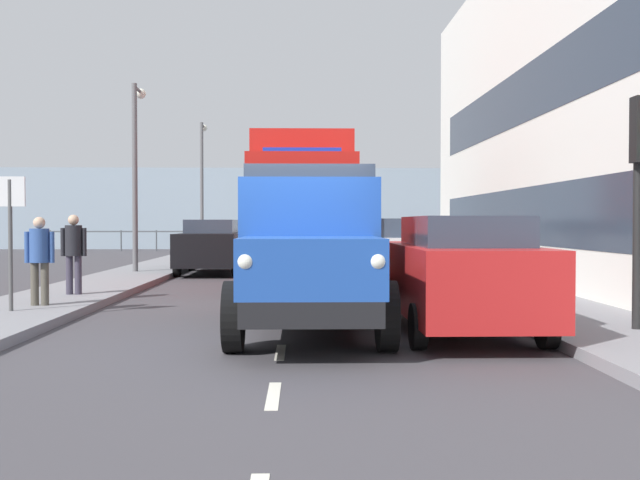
{
  "coord_description": "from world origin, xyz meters",
  "views": [
    {
      "loc": [
        -0.27,
        9.68,
        1.63
      ],
      "look_at": [
        -0.8,
        -11.17,
        1.13
      ],
      "focal_mm": 40.85,
      "sensor_mm": 36.0,
      "label": 1
    }
  ],
  "objects_px": {
    "car_red_kerbside_near": "(460,273)",
    "car_black_oppositeside_0": "(212,245)",
    "truck_vintage_blue": "(309,254)",
    "lamp_post_promenade": "(136,158)",
    "pedestrian_couple_b": "(40,254)",
    "lorry_cargo_red": "(302,206)",
    "street_sign": "(10,219)",
    "car_silver_kerbside_2": "(374,246)",
    "car_maroon_oppositeside_1": "(233,240)",
    "lamp_post_far": "(202,175)",
    "pedestrian_strolling": "(74,248)",
    "car_white_kerbside_1": "(400,254)"
  },
  "relations": [
    {
      "from": "lorry_cargo_red",
      "to": "street_sign",
      "type": "relative_size",
      "value": 3.65
    },
    {
      "from": "car_white_kerbside_1",
      "to": "car_black_oppositeside_0",
      "type": "bearing_deg",
      "value": -50.46
    },
    {
      "from": "car_white_kerbside_1",
      "to": "lamp_post_far",
      "type": "relative_size",
      "value": 0.69
    },
    {
      "from": "car_silver_kerbside_2",
      "to": "pedestrian_couple_b",
      "type": "height_order",
      "value": "pedestrian_couple_b"
    },
    {
      "from": "car_black_oppositeside_0",
      "to": "street_sign",
      "type": "relative_size",
      "value": 2.08
    },
    {
      "from": "car_black_oppositeside_0",
      "to": "lamp_post_promenade",
      "type": "xyz_separation_m",
      "value": [
        2.19,
        0.94,
        2.7
      ]
    },
    {
      "from": "car_red_kerbside_near",
      "to": "street_sign",
      "type": "xyz_separation_m",
      "value": [
        7.2,
        -1.67,
        0.79
      ]
    },
    {
      "from": "car_maroon_oppositeside_1",
      "to": "lamp_post_promenade",
      "type": "xyz_separation_m",
      "value": [
        2.19,
        7.87,
        2.7
      ]
    },
    {
      "from": "car_black_oppositeside_0",
      "to": "street_sign",
      "type": "height_order",
      "value": "street_sign"
    },
    {
      "from": "car_maroon_oppositeside_1",
      "to": "street_sign",
      "type": "bearing_deg",
      "value": 83.62
    },
    {
      "from": "car_silver_kerbside_2",
      "to": "car_maroon_oppositeside_1",
      "type": "distance_m",
      "value": 8.76
    },
    {
      "from": "car_silver_kerbside_2",
      "to": "car_maroon_oppositeside_1",
      "type": "bearing_deg",
      "value": -53.69
    },
    {
      "from": "car_black_oppositeside_0",
      "to": "car_maroon_oppositeside_1",
      "type": "distance_m",
      "value": 6.93
    },
    {
      "from": "street_sign",
      "to": "truck_vintage_blue",
      "type": "bearing_deg",
      "value": 159.65
    },
    {
      "from": "car_maroon_oppositeside_1",
      "to": "pedestrian_strolling",
      "type": "height_order",
      "value": "pedestrian_strolling"
    },
    {
      "from": "lorry_cargo_red",
      "to": "pedestrian_couple_b",
      "type": "relative_size",
      "value": 5.18
    },
    {
      "from": "car_red_kerbside_near",
      "to": "car_black_oppositeside_0",
      "type": "distance_m",
      "value": 13.73
    },
    {
      "from": "car_silver_kerbside_2",
      "to": "pedestrian_couple_b",
      "type": "relative_size",
      "value": 2.76
    },
    {
      "from": "car_white_kerbside_1",
      "to": "lamp_post_promenade",
      "type": "bearing_deg",
      "value": -35.9
    },
    {
      "from": "lorry_cargo_red",
      "to": "car_black_oppositeside_0",
      "type": "distance_m",
      "value": 5.18
    },
    {
      "from": "lamp_post_promenade",
      "to": "lamp_post_far",
      "type": "relative_size",
      "value": 0.91
    },
    {
      "from": "car_black_oppositeside_0",
      "to": "pedestrian_couple_b",
      "type": "distance_m",
      "value": 10.4
    },
    {
      "from": "truck_vintage_blue",
      "to": "lamp_post_promenade",
      "type": "height_order",
      "value": "lamp_post_promenade"
    },
    {
      "from": "car_white_kerbside_1",
      "to": "car_maroon_oppositeside_1",
      "type": "bearing_deg",
      "value": -68.57
    },
    {
      "from": "lorry_cargo_red",
      "to": "pedestrian_strolling",
      "type": "xyz_separation_m",
      "value": [
        4.71,
        4.1,
        -0.96
      ]
    },
    {
      "from": "truck_vintage_blue",
      "to": "street_sign",
      "type": "relative_size",
      "value": 2.51
    },
    {
      "from": "lorry_cargo_red",
      "to": "pedestrian_couple_b",
      "type": "distance_m",
      "value": 7.75
    },
    {
      "from": "lamp_post_far",
      "to": "pedestrian_strolling",
      "type": "bearing_deg",
      "value": 90.26
    },
    {
      "from": "lorry_cargo_red",
      "to": "car_red_kerbside_near",
      "type": "xyz_separation_m",
      "value": [
        -2.31,
        8.57,
        -1.18
      ]
    },
    {
      "from": "car_black_oppositeside_0",
      "to": "car_maroon_oppositeside_1",
      "type": "bearing_deg",
      "value": -90.0
    },
    {
      "from": "car_silver_kerbside_2",
      "to": "pedestrian_couple_b",
      "type": "distance_m",
      "value": 12.3
    },
    {
      "from": "street_sign",
      "to": "pedestrian_couple_b",
      "type": "bearing_deg",
      "value": -103.12
    },
    {
      "from": "lorry_cargo_red",
      "to": "pedestrian_strolling",
      "type": "distance_m",
      "value": 6.31
    },
    {
      "from": "truck_vintage_blue",
      "to": "lamp_post_promenade",
      "type": "relative_size",
      "value": 0.99
    },
    {
      "from": "car_maroon_oppositeside_1",
      "to": "street_sign",
      "type": "distance_m",
      "value": 18.1
    },
    {
      "from": "pedestrian_couple_b",
      "to": "pedestrian_strolling",
      "type": "height_order",
      "value": "pedestrian_strolling"
    },
    {
      "from": "car_black_oppositeside_0",
      "to": "lamp_post_promenade",
      "type": "height_order",
      "value": "lamp_post_promenade"
    },
    {
      "from": "truck_vintage_blue",
      "to": "street_sign",
      "type": "bearing_deg",
      "value": -20.35
    },
    {
      "from": "car_black_oppositeside_0",
      "to": "truck_vintage_blue",
      "type": "bearing_deg",
      "value": 102.97
    },
    {
      "from": "car_silver_kerbside_2",
      "to": "car_red_kerbside_near",
      "type": "bearing_deg",
      "value": 90.0
    },
    {
      "from": "pedestrian_couple_b",
      "to": "car_black_oppositeside_0",
      "type": "bearing_deg",
      "value": -100.08
    },
    {
      "from": "pedestrian_strolling",
      "to": "car_silver_kerbside_2",
      "type": "bearing_deg",
      "value": -130.87
    },
    {
      "from": "lamp_post_far",
      "to": "car_maroon_oppositeside_1",
      "type": "bearing_deg",
      "value": 111.06
    },
    {
      "from": "truck_vintage_blue",
      "to": "pedestrian_couple_b",
      "type": "relative_size",
      "value": 3.57
    },
    {
      "from": "car_maroon_oppositeside_1",
      "to": "street_sign",
      "type": "xyz_separation_m",
      "value": [
        2.01,
        17.98,
        0.79
      ]
    },
    {
      "from": "lorry_cargo_red",
      "to": "lamp_post_far",
      "type": "bearing_deg",
      "value": -73.37
    },
    {
      "from": "lamp_post_promenade",
      "to": "street_sign",
      "type": "distance_m",
      "value": 10.29
    },
    {
      "from": "lamp_post_far",
      "to": "car_white_kerbside_1",
      "type": "bearing_deg",
      "value": 111.33
    },
    {
      "from": "pedestrian_couple_b",
      "to": "car_white_kerbside_1",
      "type": "bearing_deg",
      "value": -150.58
    },
    {
      "from": "lorry_cargo_red",
      "to": "car_red_kerbside_near",
      "type": "height_order",
      "value": "lorry_cargo_red"
    }
  ]
}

